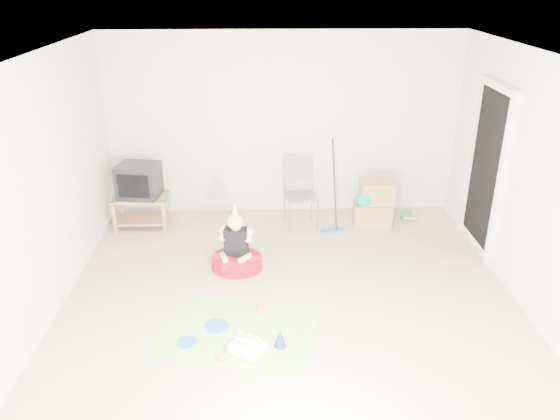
{
  "coord_description": "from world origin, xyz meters",
  "views": [
    {
      "loc": [
        -0.26,
        -5.09,
        3.33
      ],
      "look_at": [
        -0.1,
        0.4,
        0.9
      ],
      "focal_mm": 35.0,
      "sensor_mm": 36.0,
      "label": 1
    }
  ],
  "objects_px": {
    "tv_stand": "(142,209)",
    "cardboard_boxes": "(373,204)",
    "birthday_cake": "(247,349)",
    "folding_chair": "(301,196)",
    "seated_woman": "(237,255)",
    "crt_tv": "(139,181)"
  },
  "relations": [
    {
      "from": "tv_stand",
      "to": "cardboard_boxes",
      "type": "distance_m",
      "value": 3.24
    },
    {
      "from": "birthday_cake",
      "to": "folding_chair",
      "type": "bearing_deg",
      "value": 76.16
    },
    {
      "from": "cardboard_boxes",
      "to": "seated_woman",
      "type": "distance_m",
      "value": 2.22
    },
    {
      "from": "seated_woman",
      "to": "cardboard_boxes",
      "type": "bearing_deg",
      "value": 32.68
    },
    {
      "from": "cardboard_boxes",
      "to": "crt_tv",
      "type": "bearing_deg",
      "value": 179.39
    },
    {
      "from": "folding_chair",
      "to": "birthday_cake",
      "type": "xyz_separation_m",
      "value": [
        -0.68,
        -2.76,
        -0.42
      ]
    },
    {
      "from": "crt_tv",
      "to": "folding_chair",
      "type": "distance_m",
      "value": 2.23
    },
    {
      "from": "folding_chair",
      "to": "seated_woman",
      "type": "height_order",
      "value": "folding_chair"
    },
    {
      "from": "crt_tv",
      "to": "seated_woman",
      "type": "bearing_deg",
      "value": -33.15
    },
    {
      "from": "cardboard_boxes",
      "to": "seated_woman",
      "type": "xyz_separation_m",
      "value": [
        -1.87,
        -1.2,
        -0.12
      ]
    },
    {
      "from": "tv_stand",
      "to": "folding_chair",
      "type": "xyz_separation_m",
      "value": [
        2.22,
        -0.06,
        0.19
      ]
    },
    {
      "from": "folding_chair",
      "to": "seated_woman",
      "type": "relative_size",
      "value": 1.08
    },
    {
      "from": "tv_stand",
      "to": "cardboard_boxes",
      "type": "relative_size",
      "value": 1.13
    },
    {
      "from": "folding_chair",
      "to": "seated_woman",
      "type": "xyz_separation_m",
      "value": [
        -0.85,
        -1.17,
        -0.27
      ]
    },
    {
      "from": "crt_tv",
      "to": "birthday_cake",
      "type": "xyz_separation_m",
      "value": [
        1.53,
        -2.82,
        -0.65
      ]
    },
    {
      "from": "folding_chair",
      "to": "cardboard_boxes",
      "type": "height_order",
      "value": "folding_chair"
    },
    {
      "from": "folding_chair",
      "to": "cardboard_boxes",
      "type": "bearing_deg",
      "value": 1.34
    },
    {
      "from": "folding_chair",
      "to": "birthday_cake",
      "type": "bearing_deg",
      "value": -103.84
    },
    {
      "from": "crt_tv",
      "to": "tv_stand",
      "type": "bearing_deg",
      "value": 125.41
    },
    {
      "from": "crt_tv",
      "to": "birthday_cake",
      "type": "relative_size",
      "value": 1.35
    },
    {
      "from": "tv_stand",
      "to": "folding_chair",
      "type": "relative_size",
      "value": 0.78
    },
    {
      "from": "tv_stand",
      "to": "crt_tv",
      "type": "xyz_separation_m",
      "value": [
        0.0,
        -0.0,
        0.42
      ]
    }
  ]
}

